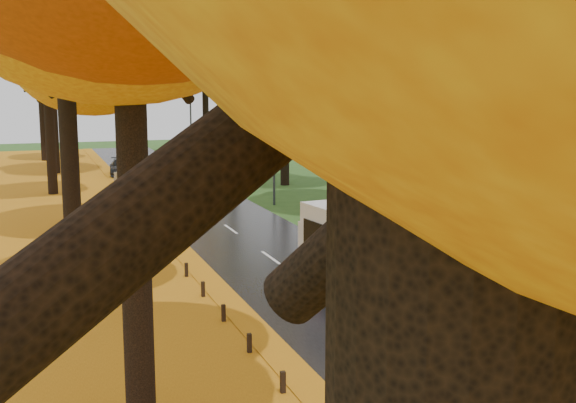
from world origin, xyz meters
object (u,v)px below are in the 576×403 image
car_silver (136,178)px  car_dark (121,167)px  bus (423,272)px  streetlamp_mid (270,122)px  car_white (141,183)px  streetlamp_near (522,162)px  streetlamp_far (188,109)px

car_silver → car_dark: car_silver is taller
bus → car_dark: size_ratio=2.67×
streetlamp_mid → car_white: streetlamp_mid is taller
streetlamp_near → car_silver: bearing=101.4°
bus → streetlamp_mid: bearing=76.6°
streetlamp_far → bus: 42.98m
streetlamp_mid → car_white: bearing=135.0°
streetlamp_near → car_white: size_ratio=1.93×
streetlamp_near → car_white: bearing=102.5°
car_silver → car_dark: size_ratio=0.97×
car_dark → streetlamp_mid: bearing=-63.3°
streetlamp_near → car_silver: streetlamp_near is taller
bus → car_dark: 37.54m
streetlamp_mid → car_silver: 11.63m
streetlamp_far → car_dark: bearing=-139.0°
bus → car_silver: bus is taller
streetlamp_near → bus: (-2.28, 1.20, -3.19)m
streetlamp_far → car_white: bearing=-111.8°
car_dark → car_white: bearing=-84.2°
streetlamp_mid → car_dark: streetlamp_mid is taller
streetlamp_far → car_silver: (-6.22, -13.03, -4.02)m
bus → car_silver: bearing=90.4°
streetlamp_far → car_white: 17.38m
streetlamp_near → streetlamp_mid: (0.00, 22.00, 0.00)m
car_white → car_silver: car_white is taller
bus → car_dark: bearing=89.0°
streetlamp_mid → streetlamp_near: bearing=-90.0°
bus → streetlamp_near: bearing=-35.0°
streetlamp_mid → car_silver: bearing=124.7°
streetlamp_far → car_silver: 14.99m
streetlamp_far → car_dark: streetlamp_far is taller
streetlamp_mid → streetlamp_far: (0.00, 22.00, 0.00)m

